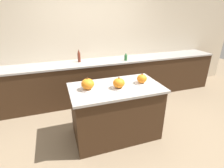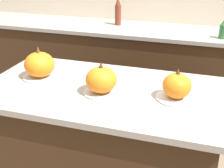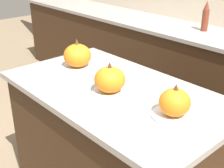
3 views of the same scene
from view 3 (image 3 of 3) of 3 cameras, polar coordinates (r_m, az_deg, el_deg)
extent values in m
cube|color=#382314|center=(2.07, 0.47, -12.40)|extent=(1.34, 0.73, 0.85)
cube|color=gray|center=(1.84, 0.52, -1.34)|extent=(1.40, 0.79, 0.03)
cube|color=#382314|center=(3.01, 19.79, -1.08)|extent=(6.00, 0.56, 0.88)
cylinder|color=silver|center=(2.15, -6.25, 3.14)|extent=(0.22, 0.22, 0.01)
ellipsoid|color=orange|center=(2.13, -6.35, 5.20)|extent=(0.19, 0.19, 0.16)
cone|color=brown|center=(2.10, -6.47, 7.69)|extent=(0.03, 0.03, 0.05)
cylinder|color=silver|center=(1.78, -0.41, -1.47)|extent=(0.20, 0.20, 0.01)
ellipsoid|color=orange|center=(1.75, -0.42, 0.82)|extent=(0.17, 0.17, 0.15)
cone|color=#4C2D14|center=(1.71, -0.43, 3.50)|extent=(0.03, 0.03, 0.04)
cylinder|color=silver|center=(1.58, 11.23, -5.64)|extent=(0.22, 0.22, 0.01)
ellipsoid|color=orange|center=(1.54, 11.45, -3.30)|extent=(0.15, 0.15, 0.14)
cone|color=#4C2D14|center=(1.50, 11.71, -0.52)|extent=(0.03, 0.03, 0.03)
cylinder|color=maroon|center=(3.04, 16.65, 11.05)|extent=(0.06, 0.06, 0.19)
cone|color=maroon|center=(3.01, 16.97, 13.58)|extent=(0.06, 0.06, 0.08)
camera|label=1|loc=(2.37, -75.43, 14.32)|focal=28.00mm
camera|label=2|loc=(0.79, -76.01, 4.85)|focal=50.00mm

